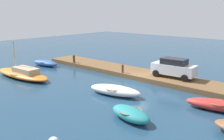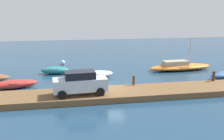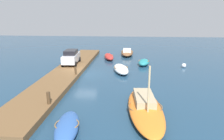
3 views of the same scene
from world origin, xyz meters
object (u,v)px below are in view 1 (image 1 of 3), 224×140
rowboat_blue (45,63)px  parked_car (174,68)px  rowboat_red (218,105)px  mooring_post_west (123,69)px  rowboat_white (115,90)px  sailboat_orange (23,74)px  dinghy_teal (130,114)px  mooring_post_mid_west (74,59)px

rowboat_blue → parked_car: (-15.17, -3.96, 1.04)m
rowboat_red → mooring_post_west: (10.36, -2.51, 0.50)m
mooring_post_west → rowboat_red: bearing=166.4°
rowboat_white → rowboat_blue: rowboat_white is taller
sailboat_orange → parked_car: bearing=-148.8°
rowboat_blue → dinghy_teal: bearing=153.6°
rowboat_white → dinghy_teal: dinghy_teal is taller
parked_car → sailboat_orange: bearing=31.8°
rowboat_blue → mooring_post_west: (-10.43, -2.17, 0.52)m
rowboat_blue → dinghy_teal: 18.07m
rowboat_white → mooring_post_mid_west: (10.62, -4.69, 0.52)m
sailboat_orange → dinghy_teal: size_ratio=2.40×
rowboat_blue → dinghy_teal: dinghy_teal is taller
sailboat_orange → rowboat_white: bearing=-172.4°
dinghy_teal → rowboat_blue: bearing=-6.9°
dinghy_teal → mooring_post_mid_west: 16.29m
rowboat_blue → rowboat_red: 20.79m
sailboat_orange → dinghy_teal: bearing=172.9°
rowboat_white → sailboat_orange: (10.48, 2.16, 0.03)m
rowboat_red → dinghy_teal: dinghy_teal is taller
rowboat_red → mooring_post_west: size_ratio=5.28×
sailboat_orange → mooring_post_mid_west: 6.87m
sailboat_orange → rowboat_red: bearing=-170.4°
rowboat_white → mooring_post_west: mooring_post_west is taller
rowboat_white → sailboat_orange: size_ratio=0.60×
sailboat_orange → mooring_post_mid_west: sailboat_orange is taller
sailboat_orange → dinghy_teal: (-14.26, 0.76, -0.02)m
rowboat_red → parked_car: bearing=-50.6°
rowboat_blue → mooring_post_west: mooring_post_west is taller
mooring_post_mid_west → parked_car: (-12.33, -1.78, 0.48)m
sailboat_orange → mooring_post_mid_west: (0.14, -6.85, 0.49)m
rowboat_blue → mooring_post_mid_west: (-2.84, -2.17, 0.56)m
rowboat_red → mooring_post_mid_west: bearing=-21.2°
rowboat_white → mooring_post_west: bearing=-70.2°
rowboat_white → dinghy_teal: (-3.78, 2.91, 0.00)m
rowboat_white → sailboat_orange: bearing=-1.4°
rowboat_red → rowboat_white: bearing=3.4°
rowboat_white → parked_car: bearing=-117.8°
sailboat_orange → rowboat_blue: (2.97, -4.67, -0.06)m
mooring_post_mid_west → mooring_post_west: bearing=180.0°
rowboat_red → rowboat_blue: bearing=-14.1°
rowboat_white → sailboat_orange: sailboat_orange is taller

